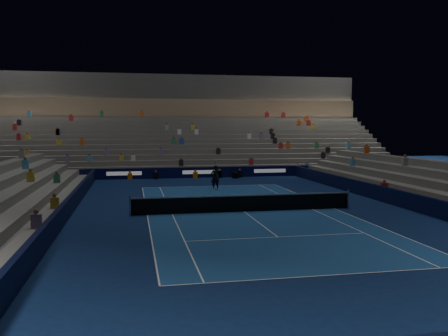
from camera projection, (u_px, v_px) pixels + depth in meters
ground at (244, 212)px, 27.05m from camera, size 90.00×90.00×0.00m
court_surface at (244, 212)px, 27.05m from camera, size 10.97×23.77×0.01m
sponsor_barrier_far at (199, 172)px, 45.10m from camera, size 44.00×0.25×1.00m
sponsor_barrier_east at (398, 198)px, 28.86m from camera, size 0.25×37.00×1.00m
sponsor_barrier_west at (67, 209)px, 25.16m from camera, size 0.25×37.00×1.00m
grandstand_main at (187, 140)px, 54.04m from camera, size 44.00×15.20×11.20m
tennis_net at (244, 203)px, 27.01m from camera, size 12.90×0.10×1.10m
tennis_player at (215, 178)px, 36.36m from camera, size 0.75×0.55×1.90m
broadcast_camera at (235, 175)px, 44.57m from camera, size 0.57×0.96×0.60m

